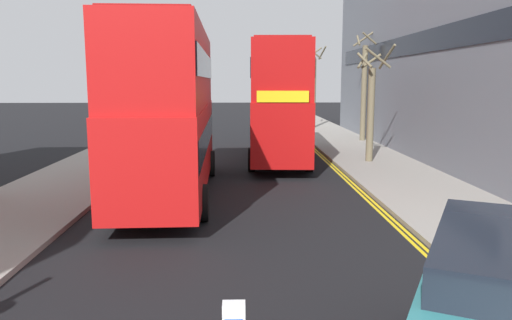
% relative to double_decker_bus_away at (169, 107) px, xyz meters
% --- Properties ---
extents(sidewalk_right, '(4.00, 80.00, 0.14)m').
position_rel_double_decker_bus_away_xyz_m(sidewalk_right, '(8.80, 1.19, -2.96)').
color(sidewalk_right, gray).
rests_on(sidewalk_right, ground).
extents(sidewalk_left, '(4.00, 80.00, 0.14)m').
position_rel_double_decker_bus_away_xyz_m(sidewalk_left, '(-4.20, 1.19, -2.96)').
color(sidewalk_left, gray).
rests_on(sidewalk_left, ground).
extents(kerb_line_outer, '(0.10, 56.00, 0.01)m').
position_rel_double_decker_bus_away_xyz_m(kerb_line_outer, '(6.70, -0.81, -3.03)').
color(kerb_line_outer, yellow).
rests_on(kerb_line_outer, ground).
extents(kerb_line_inner, '(0.10, 56.00, 0.01)m').
position_rel_double_decker_bus_away_xyz_m(kerb_line_inner, '(6.54, -0.81, -3.03)').
color(kerb_line_inner, yellow).
rests_on(kerb_line_inner, ground).
extents(double_decker_bus_away, '(3.00, 10.86, 5.64)m').
position_rel_double_decker_bus_away_xyz_m(double_decker_bus_away, '(0.00, 0.00, 0.00)').
color(double_decker_bus_away, red).
rests_on(double_decker_bus_away, ground).
extents(double_decker_bus_oncoming, '(3.18, 10.91, 5.64)m').
position_rel_double_decker_bus_away_xyz_m(double_decker_bus_oncoming, '(4.28, 7.64, 0.00)').
color(double_decker_bus_oncoming, '#B20F0F').
rests_on(double_decker_bus_oncoming, ground).
extents(street_tree_near, '(1.56, 1.61, 7.07)m').
position_rel_double_decker_bus_away_xyz_m(street_tree_near, '(10.23, 14.55, 0.45)').
color(street_tree_near, '#6B6047').
rests_on(street_tree_near, sidewalk_right).
extents(street_tree_mid, '(1.73, 1.64, 6.65)m').
position_rel_double_decker_bus_away_xyz_m(street_tree_mid, '(8.34, 23.45, 0.31)').
color(street_tree_mid, '#6B6047').
rests_on(street_tree_mid, sidewalk_right).
extents(street_tree_far, '(1.64, 1.63, 5.39)m').
position_rel_double_decker_bus_away_xyz_m(street_tree_far, '(8.48, 6.18, -0.30)').
color(street_tree_far, '#6B6047').
rests_on(street_tree_far, sidewalk_right).
extents(townhouse_terrace_right, '(10.08, 28.00, 14.89)m').
position_rel_double_decker_bus_away_xyz_m(townhouse_terrace_right, '(15.79, 10.70, 4.42)').
color(townhouse_terrace_right, slate).
rests_on(townhouse_terrace_right, ground).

